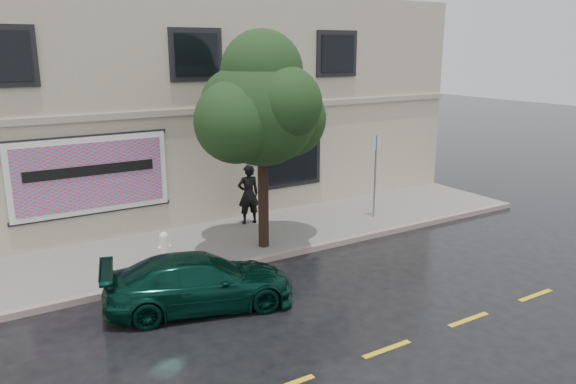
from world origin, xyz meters
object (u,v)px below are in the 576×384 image
car (200,282)px  fire_hydrant (164,247)px  street_tree (262,111)px  pedestrian (248,194)px

car → fire_hydrant: size_ratio=5.06×
street_tree → fire_hydrant: street_tree is taller
pedestrian → street_tree: bearing=81.6°
street_tree → pedestrian: bearing=73.1°
car → street_tree: size_ratio=0.78×
pedestrian → street_tree: 3.48m
car → street_tree: bearing=-36.4°
car → fire_hydrant: 2.56m
car → pedestrian: 5.53m
car → fire_hydrant: car is taller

